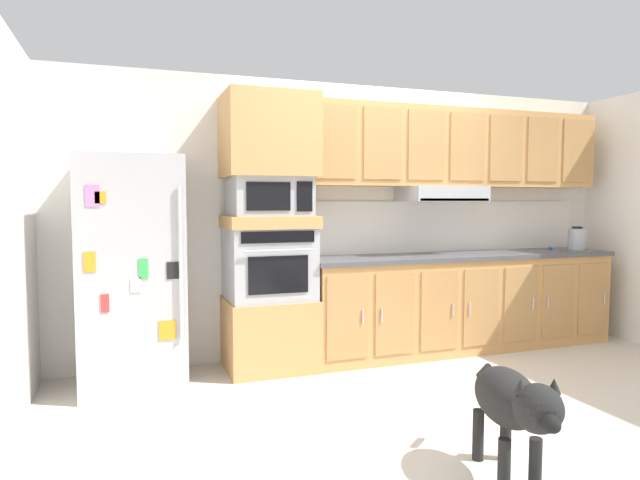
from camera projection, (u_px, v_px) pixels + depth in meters
name	position (u px, v px, depth m)	size (l,w,h in m)	color
ground_plane	(412.00, 383.00, 4.32)	(9.60, 9.60, 0.00)	beige
back_kitchen_wall	(356.00, 219.00, 5.27)	(6.20, 0.12, 2.50)	silver
refrigerator	(132.00, 272.00, 4.21)	(0.76, 0.73, 1.76)	#ADADB2
oven_base_cabinet	(270.00, 334.00, 4.68)	(0.74, 0.62, 0.60)	tan
built_in_oven	(269.00, 263.00, 4.64)	(0.70, 0.62, 0.60)	#A8AAAF
appliance_mid_shelf	(269.00, 222.00, 4.61)	(0.74, 0.62, 0.10)	tan
microwave	(269.00, 197.00, 4.60)	(0.64, 0.54, 0.32)	#A8AAAF
appliance_upper_cabinet	(268.00, 136.00, 4.56)	(0.74, 0.62, 0.68)	tan
lower_cabinet_run	(462.00, 303.00, 5.31)	(3.07, 0.63, 0.88)	tan
countertop_slab	(463.00, 256.00, 5.28)	(3.11, 0.64, 0.04)	#4C4C51
backsplash_panel	(447.00, 226.00, 5.53)	(3.11, 0.02, 0.50)	white
upper_cabinet_with_hood	(456.00, 151.00, 5.32)	(3.07, 0.48, 0.88)	tan
screwdriver	(552.00, 248.00, 5.69)	(0.17, 0.16, 0.03)	blue
electric_kettle	(577.00, 239.00, 5.67)	(0.17, 0.17, 0.24)	#A8AAAF
dog	(512.00, 403.00, 2.76)	(0.43, 0.93, 0.63)	black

